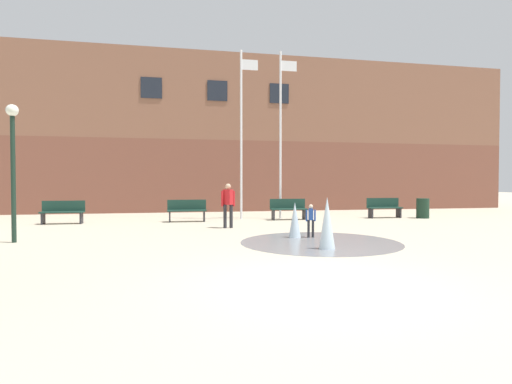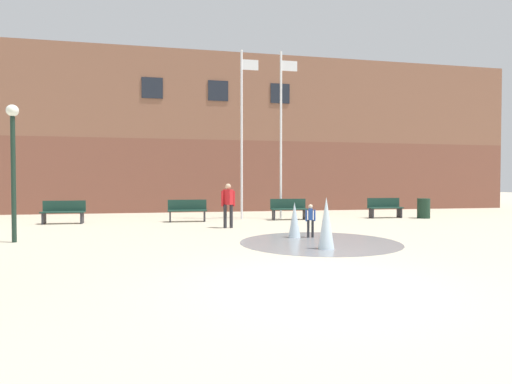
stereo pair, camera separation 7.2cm
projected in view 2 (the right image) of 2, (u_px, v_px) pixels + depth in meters
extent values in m
plane|color=#BCB299|center=(315.00, 284.00, 6.40)|extent=(100.00, 100.00, 0.00)
cube|color=brown|center=(214.00, 177.00, 24.91)|extent=(36.00, 6.00, 3.97)
cube|color=brown|center=(213.00, 106.00, 24.80)|extent=(36.00, 6.00, 4.86)
cube|color=#1E232D|center=(152.00, 88.00, 21.16)|extent=(1.10, 0.06, 1.10)
cube|color=#1E232D|center=(218.00, 91.00, 21.83)|extent=(1.10, 0.06, 1.10)
cube|color=#1E232D|center=(280.00, 94.00, 22.49)|extent=(1.10, 0.06, 1.10)
cylinder|color=gray|center=(320.00, 242.00, 10.86)|extent=(4.36, 4.36, 0.01)
cone|color=silver|center=(326.00, 223.00, 9.77)|extent=(0.40, 0.40, 1.28)
cone|color=silver|center=(294.00, 220.00, 11.79)|extent=(0.37, 0.37, 1.05)
cube|color=#28282D|center=(44.00, 219.00, 15.53)|extent=(0.06, 0.40, 0.44)
cube|color=#28282D|center=(82.00, 218.00, 15.80)|extent=(0.06, 0.40, 0.44)
cube|color=#19382D|center=(63.00, 212.00, 15.66)|extent=(1.60, 0.44, 0.05)
cube|color=#19382D|center=(64.00, 206.00, 15.85)|extent=(1.60, 0.04, 0.42)
cube|color=#28282D|center=(170.00, 217.00, 16.37)|extent=(0.06, 0.40, 0.44)
cube|color=#28282D|center=(204.00, 216.00, 16.63)|extent=(0.06, 0.40, 0.44)
cube|color=#19382D|center=(187.00, 211.00, 16.49)|extent=(1.60, 0.44, 0.05)
cube|color=#19382D|center=(187.00, 205.00, 16.68)|extent=(1.60, 0.04, 0.42)
cube|color=#28282D|center=(274.00, 215.00, 17.23)|extent=(0.06, 0.40, 0.44)
cube|color=#28282D|center=(305.00, 215.00, 17.50)|extent=(0.06, 0.40, 0.44)
cube|color=#19382D|center=(289.00, 209.00, 17.36)|extent=(1.60, 0.44, 0.05)
cube|color=#19382D|center=(288.00, 204.00, 17.55)|extent=(1.60, 0.04, 0.42)
cube|color=#28282D|center=(371.00, 213.00, 18.13)|extent=(0.06, 0.40, 0.44)
cube|color=#28282D|center=(399.00, 213.00, 18.40)|extent=(0.06, 0.40, 0.44)
cube|color=#19382D|center=(386.00, 208.00, 18.26)|extent=(1.60, 0.44, 0.05)
cube|color=#19382D|center=(383.00, 202.00, 18.45)|extent=(1.60, 0.04, 0.42)
cylinder|color=#28282D|center=(225.00, 216.00, 14.23)|extent=(0.12, 0.12, 0.84)
cylinder|color=#28282D|center=(231.00, 216.00, 14.28)|extent=(0.12, 0.12, 0.84)
cube|color=red|center=(228.00, 197.00, 14.24)|extent=(0.37, 0.39, 0.54)
sphere|color=tan|center=(228.00, 187.00, 14.23)|extent=(0.21, 0.21, 0.21)
cylinder|color=red|center=(222.00, 199.00, 14.20)|extent=(0.08, 0.08, 0.55)
cylinder|color=red|center=(234.00, 199.00, 14.28)|extent=(0.08, 0.08, 0.55)
cylinder|color=#28282D|center=(308.00, 229.00, 11.79)|extent=(0.07, 0.07, 0.52)
cylinder|color=#28282D|center=(313.00, 229.00, 11.82)|extent=(0.07, 0.07, 0.52)
cube|color=#284C9E|center=(310.00, 214.00, 11.79)|extent=(0.17, 0.24, 0.33)
sphere|color=beige|center=(311.00, 207.00, 11.79)|extent=(0.13, 0.13, 0.13)
cylinder|color=#284C9E|center=(306.00, 216.00, 11.77)|extent=(0.05, 0.05, 0.34)
cylinder|color=#284C9E|center=(315.00, 215.00, 11.82)|extent=(0.05, 0.05, 0.34)
cylinder|color=silver|center=(242.00, 135.00, 17.57)|extent=(0.10, 0.10, 7.44)
cube|color=silver|center=(251.00, 65.00, 17.57)|extent=(0.70, 0.02, 0.45)
cylinder|color=silver|center=(281.00, 135.00, 17.91)|extent=(0.10, 0.10, 7.49)
cube|color=silver|center=(290.00, 66.00, 17.91)|extent=(0.70, 0.02, 0.45)
cylinder|color=#192D23|center=(13.00, 180.00, 10.83)|extent=(0.12, 0.12, 3.42)
sphere|color=white|center=(12.00, 111.00, 10.79)|extent=(0.32, 0.32, 0.32)
cylinder|color=#193323|center=(424.00, 208.00, 18.14)|extent=(0.56, 0.56, 0.90)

